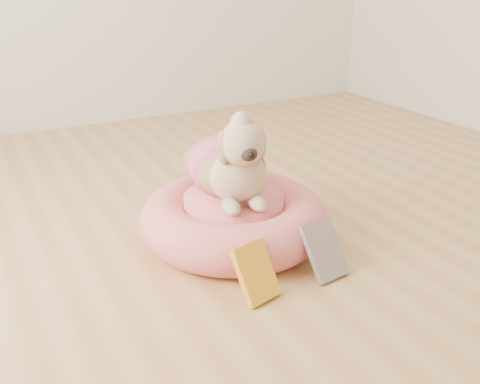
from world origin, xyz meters
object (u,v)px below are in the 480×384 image
dog (229,149)px  book_white (324,250)px  book_yellow (256,272)px  pet_bed (234,218)px

dog → book_white: size_ratio=2.40×
dog → book_yellow: 0.49m
pet_bed → book_white: bearing=-67.2°
pet_bed → book_white: 0.40m
dog → book_white: bearing=-57.7°
pet_bed → book_white: pet_bed is taller
pet_bed → book_yellow: size_ratio=3.74×
book_white → book_yellow: bearing=174.0°
book_yellow → dog: bearing=60.0°
book_white → pet_bed: bearing=104.2°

